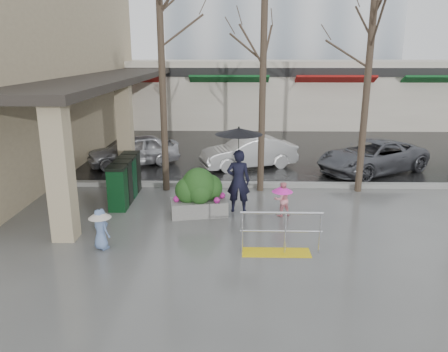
{
  "coord_description": "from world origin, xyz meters",
  "views": [
    {
      "loc": [
        0.3,
        -10.55,
        4.54
      ],
      "look_at": [
        0.03,
        0.78,
        1.3
      ],
      "focal_mm": 35.0,
      "sensor_mm": 36.0,
      "label": 1
    }
  ],
  "objects_px": {
    "woman": "(239,163)",
    "news_boxes": "(125,179)",
    "car_a": "(133,150)",
    "car_b": "(249,152)",
    "car_c": "(372,156)",
    "tree_west": "(161,33)",
    "tree_mideast": "(371,41)",
    "planter": "(199,193)",
    "tree_midwest": "(264,28)",
    "child_blue": "(100,225)",
    "handrail": "(279,238)",
    "child_pink": "(282,196)"
  },
  "relations": [
    {
      "from": "tree_mideast",
      "to": "planter",
      "type": "height_order",
      "value": "tree_mideast"
    },
    {
      "from": "tree_midwest",
      "to": "child_blue",
      "type": "xyz_separation_m",
      "value": [
        -4.04,
        -4.66,
        -4.64
      ]
    },
    {
      "from": "tree_mideast",
      "to": "car_b",
      "type": "distance_m",
      "value": 6.33
    },
    {
      "from": "news_boxes",
      "to": "planter",
      "type": "bearing_deg",
      "value": -27.57
    },
    {
      "from": "child_pink",
      "to": "news_boxes",
      "type": "xyz_separation_m",
      "value": [
        -4.8,
        1.28,
        0.09
      ]
    },
    {
      "from": "planter",
      "to": "handrail",
      "type": "bearing_deg",
      "value": -50.15
    },
    {
      "from": "planter",
      "to": "car_b",
      "type": "xyz_separation_m",
      "value": [
        1.59,
        5.37,
        -0.03
      ]
    },
    {
      "from": "planter",
      "to": "car_c",
      "type": "bearing_deg",
      "value": 36.84
    },
    {
      "from": "tree_mideast",
      "to": "car_b",
      "type": "height_order",
      "value": "tree_mideast"
    },
    {
      "from": "tree_west",
      "to": "woman",
      "type": "relative_size",
      "value": 2.69
    },
    {
      "from": "car_c",
      "to": "child_blue",
      "type": "bearing_deg",
      "value": -80.57
    },
    {
      "from": "tree_west",
      "to": "tree_mideast",
      "type": "xyz_separation_m",
      "value": [
        6.5,
        0.0,
        -0.22
      ]
    },
    {
      "from": "tree_west",
      "to": "woman",
      "type": "xyz_separation_m",
      "value": [
        2.43,
        -2.04,
        -3.61
      ]
    },
    {
      "from": "handrail",
      "to": "tree_mideast",
      "type": "xyz_separation_m",
      "value": [
        3.14,
        4.8,
        4.48
      ]
    },
    {
      "from": "car_c",
      "to": "news_boxes",
      "type": "bearing_deg",
      "value": -98.58
    },
    {
      "from": "handrail",
      "to": "child_blue",
      "type": "distance_m",
      "value": 4.21
    },
    {
      "from": "car_a",
      "to": "car_c",
      "type": "height_order",
      "value": "same"
    },
    {
      "from": "car_b",
      "to": "woman",
      "type": "bearing_deg",
      "value": -24.33
    },
    {
      "from": "handrail",
      "to": "tree_mideast",
      "type": "bearing_deg",
      "value": 56.81
    },
    {
      "from": "woman",
      "to": "news_boxes",
      "type": "height_order",
      "value": "woman"
    },
    {
      "from": "planter",
      "to": "car_c",
      "type": "height_order",
      "value": "planter"
    },
    {
      "from": "tree_mideast",
      "to": "car_a",
      "type": "xyz_separation_m",
      "value": [
        -8.34,
        3.29,
        -4.23
      ]
    },
    {
      "from": "handrail",
      "to": "woman",
      "type": "bearing_deg",
      "value": 108.6
    },
    {
      "from": "child_pink",
      "to": "child_blue",
      "type": "relative_size",
      "value": 0.99
    },
    {
      "from": "woman",
      "to": "car_c",
      "type": "height_order",
      "value": "woman"
    },
    {
      "from": "car_a",
      "to": "child_pink",
      "type": "bearing_deg",
      "value": 20.71
    },
    {
      "from": "tree_mideast",
      "to": "news_boxes",
      "type": "bearing_deg",
      "value": -171.88
    },
    {
      "from": "tree_mideast",
      "to": "car_c",
      "type": "height_order",
      "value": "tree_mideast"
    },
    {
      "from": "handrail",
      "to": "planter",
      "type": "xyz_separation_m",
      "value": [
        -2.05,
        2.46,
        0.29
      ]
    },
    {
      "from": "news_boxes",
      "to": "car_a",
      "type": "xyz_separation_m",
      "value": [
        -0.72,
        4.37,
        -0.04
      ]
    },
    {
      "from": "tree_west",
      "to": "news_boxes",
      "type": "xyz_separation_m",
      "value": [
        -1.12,
        -1.09,
        -4.42
      ]
    },
    {
      "from": "tree_mideast",
      "to": "child_pink",
      "type": "height_order",
      "value": "tree_mideast"
    },
    {
      "from": "child_blue",
      "to": "handrail",
      "type": "bearing_deg",
      "value": -144.84
    },
    {
      "from": "woman",
      "to": "car_a",
      "type": "bearing_deg",
      "value": -48.0
    },
    {
      "from": "tree_midwest",
      "to": "tree_mideast",
      "type": "distance_m",
      "value": 3.32
    },
    {
      "from": "tree_west",
      "to": "child_pink",
      "type": "height_order",
      "value": "tree_west"
    },
    {
      "from": "car_a",
      "to": "car_b",
      "type": "bearing_deg",
      "value": 63.38
    },
    {
      "from": "tree_mideast",
      "to": "car_a",
      "type": "relative_size",
      "value": 1.76
    },
    {
      "from": "tree_west",
      "to": "child_blue",
      "type": "xyz_separation_m",
      "value": [
        -0.84,
        -4.66,
        -4.49
      ]
    },
    {
      "from": "tree_midwest",
      "to": "news_boxes",
      "type": "height_order",
      "value": "tree_midwest"
    },
    {
      "from": "woman",
      "to": "news_boxes",
      "type": "bearing_deg",
      "value": -11.77
    },
    {
      "from": "tree_mideast",
      "to": "child_blue",
      "type": "xyz_separation_m",
      "value": [
        -7.34,
        -4.66,
        -4.27
      ]
    },
    {
      "from": "child_blue",
      "to": "car_a",
      "type": "distance_m",
      "value": 8.01
    },
    {
      "from": "tree_midwest",
      "to": "woman",
      "type": "height_order",
      "value": "tree_midwest"
    },
    {
      "from": "news_boxes",
      "to": "car_b",
      "type": "xyz_separation_m",
      "value": [
        4.01,
        4.12,
        -0.04
      ]
    },
    {
      "from": "tree_west",
      "to": "child_blue",
      "type": "relative_size",
      "value": 6.74
    },
    {
      "from": "car_a",
      "to": "news_boxes",
      "type": "bearing_deg",
      "value": -14.23
    },
    {
      "from": "tree_west",
      "to": "car_b",
      "type": "relative_size",
      "value": 1.78
    },
    {
      "from": "tree_midwest",
      "to": "tree_mideast",
      "type": "bearing_deg",
      "value": -0.0
    },
    {
      "from": "woman",
      "to": "car_b",
      "type": "relative_size",
      "value": 0.66
    }
  ]
}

